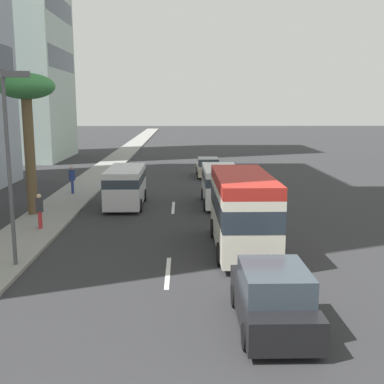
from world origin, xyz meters
TOP-DOWN VIEW (x-y plane):
  - ground_plane at (31.50, 0.00)m, footprint 198.00×198.00m
  - sidewalk_right at (31.50, 6.49)m, footprint 162.00×2.75m
  - lane_stripe_mid at (12.17, 0.00)m, footprint 3.20×0.16m
  - lane_stripe_far at (22.90, 0.00)m, footprint 3.20×0.16m
  - car_lead at (7.99, -2.90)m, footprint 4.01×1.90m
  - van_second at (23.39, 2.76)m, footprint 4.99×2.11m
  - car_third at (34.93, -2.65)m, footprint 4.13×1.86m
  - van_fourth at (23.63, -2.78)m, footprint 5.07×2.13m
  - minibus_fifth at (14.80, -2.94)m, footprint 6.34×2.30m
  - pedestrian_near_lamp at (26.71, 6.61)m, footprint 0.37×0.39m
  - pedestrian_mid_block at (17.85, 6.11)m, footprint 0.32×0.38m
  - palm_tree at (20.93, 7.38)m, footprint 2.93×2.93m
  - street_lamp at (12.73, 5.40)m, footprint 0.24×0.97m

SIDE VIEW (x-z plane):
  - ground_plane at x=31.50m, z-range 0.00..0.00m
  - lane_stripe_mid at x=12.17m, z-range 0.00..0.01m
  - lane_stripe_far at x=22.90m, z-range 0.00..0.01m
  - sidewalk_right at x=31.50m, z-range 0.00..0.15m
  - car_third at x=34.93m, z-range -0.04..1.51m
  - car_lead at x=7.99m, z-range -0.05..1.64m
  - pedestrian_mid_block at x=17.85m, z-range 0.23..1.86m
  - pedestrian_near_lamp at x=26.71m, z-range 0.25..2.02m
  - van_fourth at x=23.63m, z-range 0.17..2.41m
  - van_second at x=23.39m, z-range 0.17..2.41m
  - minibus_fifth at x=14.80m, z-range 0.15..3.25m
  - street_lamp at x=12.73m, z-range 0.95..7.78m
  - palm_tree at x=20.93m, z-range 2.66..9.92m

